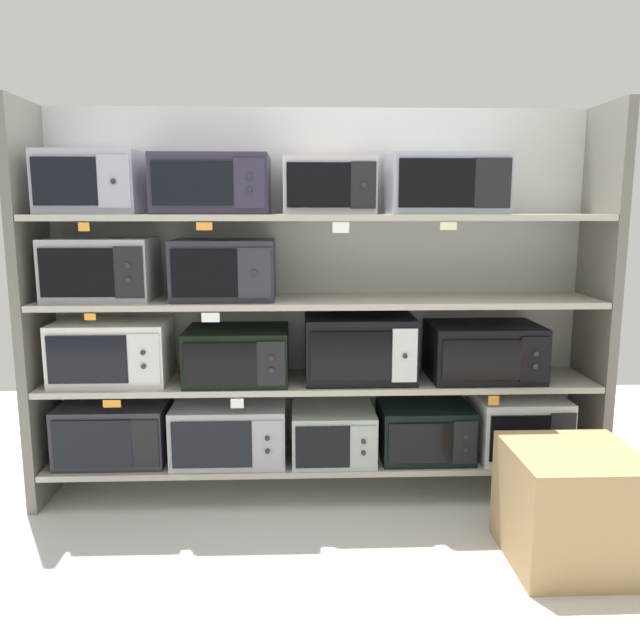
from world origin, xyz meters
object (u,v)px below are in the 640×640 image
(microwave_5, at_px, (112,352))
(microwave_9, at_px, (102,269))
(microwave_7, at_px, (359,348))
(microwave_11, at_px, (92,183))
(microwave_12, at_px, (213,185))
(microwave_6, at_px, (238,355))
(microwave_8, at_px, (483,351))
(microwave_14, at_px, (444,185))
(microwave_13, at_px, (329,186))
(microwave_2, at_px, (333,432))
(microwave_3, at_px, (424,430))
(microwave_0, at_px, (115,432))
(microwave_4, at_px, (518,425))
(microwave_1, at_px, (230,430))
(shipping_carton, at_px, (571,506))
(microwave_10, at_px, (224,270))

(microwave_5, height_order, microwave_9, microwave_9)
(microwave_5, distance_m, microwave_7, 1.26)
(microwave_11, relative_size, microwave_12, 0.86)
(microwave_6, bearing_deg, microwave_7, 0.02)
(microwave_8, xyz_separation_m, microwave_14, (-0.23, -0.00, 0.85))
(microwave_12, distance_m, microwave_13, 0.57)
(microwave_2, bearing_deg, microwave_3, 0.02)
(microwave_0, relative_size, microwave_8, 0.98)
(microwave_14, bearing_deg, microwave_0, -179.99)
(microwave_6, bearing_deg, microwave_12, 179.88)
(microwave_5, distance_m, microwave_9, 0.42)
(microwave_3, bearing_deg, microwave_8, 0.03)
(microwave_4, height_order, microwave_14, microwave_14)
(microwave_11, distance_m, microwave_14, 1.72)
(microwave_0, relative_size, microwave_7, 0.99)
(microwave_8, bearing_deg, microwave_4, -0.05)
(microwave_6, height_order, microwave_13, microwave_13)
(microwave_11, bearing_deg, microwave_1, -0.02)
(microwave_1, distance_m, microwave_8, 1.38)
(microwave_6, xyz_separation_m, microwave_12, (-0.10, 0.00, 0.85))
(microwave_4, relative_size, microwave_11, 0.97)
(microwave_12, bearing_deg, microwave_9, -179.98)
(microwave_6, distance_m, shipping_carton, 1.70)
(microwave_1, height_order, microwave_9, microwave_9)
(microwave_13, xyz_separation_m, shipping_carton, (1.00, -0.71, -1.35))
(microwave_0, relative_size, microwave_9, 1.07)
(microwave_11, height_order, microwave_12, microwave_11)
(microwave_9, distance_m, shipping_carton, 2.43)
(microwave_6, bearing_deg, microwave_4, 0.00)
(microwave_1, distance_m, microwave_10, 0.84)
(microwave_5, distance_m, microwave_11, 0.84)
(microwave_9, bearing_deg, microwave_7, 0.01)
(microwave_8, distance_m, microwave_13, 1.16)
(microwave_11, distance_m, shipping_carton, 2.64)
(microwave_2, height_order, microwave_14, microwave_14)
(microwave_0, relative_size, microwave_3, 1.16)
(microwave_2, relative_size, microwave_11, 0.93)
(microwave_4, distance_m, microwave_10, 1.74)
(microwave_3, height_order, shipping_carton, shipping_carton)
(microwave_0, bearing_deg, microwave_8, 0.01)
(microwave_0, distance_m, microwave_11, 1.26)
(microwave_2, xyz_separation_m, microwave_13, (-0.02, 0.00, 1.27))
(microwave_10, distance_m, microwave_12, 0.42)
(microwave_3, xyz_separation_m, shipping_carton, (0.49, -0.71, -0.09))
(microwave_0, height_order, microwave_2, microwave_0)
(microwave_8, bearing_deg, microwave_2, -179.97)
(microwave_11, xyz_separation_m, microwave_14, (1.72, -0.00, -0.01))
(shipping_carton, bearing_deg, microwave_3, 124.60)
(microwave_2, relative_size, microwave_3, 0.93)
(microwave_4, relative_size, microwave_6, 0.89)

